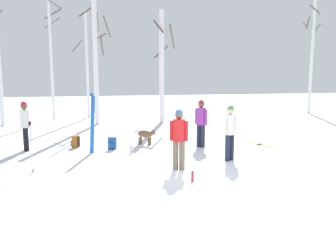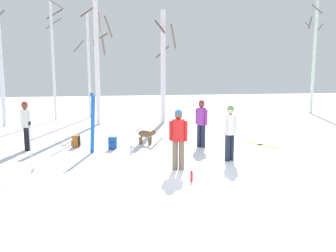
% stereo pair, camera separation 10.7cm
% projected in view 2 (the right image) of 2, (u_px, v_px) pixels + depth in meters
% --- Properties ---
extents(ground_plane, '(60.00, 60.00, 0.00)m').
position_uv_depth(ground_plane, '(193.00, 179.00, 9.19)').
color(ground_plane, white).
extents(person_0, '(0.47, 0.34, 1.72)m').
position_uv_depth(person_0, '(230.00, 129.00, 10.90)').
color(person_0, '#1E2338').
rests_on(person_0, ground_plane).
extents(person_1, '(0.50, 0.34, 1.72)m').
position_uv_depth(person_1, '(178.00, 135.00, 9.90)').
color(person_1, '#72604C').
rests_on(person_1, ground_plane).
extents(person_2, '(0.34, 0.50, 1.72)m').
position_uv_depth(person_2, '(26.00, 123.00, 12.30)').
color(person_2, black).
rests_on(person_2, ground_plane).
extents(person_3, '(0.36, 0.43, 1.72)m').
position_uv_depth(person_3, '(201.00, 120.00, 12.84)').
color(person_3, '#1E2338').
rests_on(person_3, ground_plane).
extents(dog, '(0.78, 0.53, 0.57)m').
position_uv_depth(dog, '(146.00, 134.00, 13.35)').
color(dog, brown).
rests_on(dog, ground_plane).
extents(ski_pair_planted_1, '(0.23, 0.07, 2.03)m').
position_uv_depth(ski_pair_planted_1, '(93.00, 123.00, 11.95)').
color(ski_pair_planted_1, blue).
rests_on(ski_pair_planted_1, ground_plane).
extents(ski_pair_lying_1, '(0.78, 1.64, 0.05)m').
position_uv_depth(ski_pair_lying_1, '(259.00, 145.00, 13.36)').
color(ski_pair_lying_1, yellow).
rests_on(ski_pair_lying_1, ground_plane).
extents(ski_poles_0, '(0.07, 0.26, 1.43)m').
position_uv_depth(ski_poles_0, '(31.00, 146.00, 9.59)').
color(ski_poles_0, '#B2B2BC').
rests_on(ski_poles_0, ground_plane).
extents(backpack_0, '(0.33, 0.31, 0.44)m').
position_uv_depth(backpack_0, '(76.00, 141.00, 12.92)').
color(backpack_0, '#99591E').
rests_on(backpack_0, ground_plane).
extents(backpack_1, '(0.31, 0.33, 0.44)m').
position_uv_depth(backpack_1, '(113.00, 143.00, 12.61)').
color(backpack_1, '#1E4C99').
rests_on(backpack_1, ground_plane).
extents(water_bottle_0, '(0.08, 0.08, 0.25)m').
position_uv_depth(water_bottle_0, '(131.00, 150.00, 11.96)').
color(water_bottle_0, silver).
rests_on(water_bottle_0, ground_plane).
extents(water_bottle_1, '(0.07, 0.07, 0.28)m').
position_uv_depth(water_bottle_1, '(192.00, 176.00, 8.97)').
color(water_bottle_1, red).
rests_on(water_bottle_1, ground_plane).
extents(birch_tree_1, '(1.07, 1.35, 7.57)m').
position_uv_depth(birch_tree_1, '(53.00, 49.00, 19.55)').
color(birch_tree_1, silver).
rests_on(birch_tree_1, ground_plane).
extents(birch_tree_2, '(1.54, 1.52, 6.08)m').
position_uv_depth(birch_tree_2, '(89.00, 63.00, 20.53)').
color(birch_tree_2, silver).
rests_on(birch_tree_2, ground_plane).
extents(birch_tree_3, '(1.59, 1.58, 6.22)m').
position_uv_depth(birch_tree_3, '(97.00, 60.00, 17.88)').
color(birch_tree_3, white).
rests_on(birch_tree_3, ground_plane).
extents(birch_tree_4, '(1.23, 1.18, 5.81)m').
position_uv_depth(birch_tree_4, '(163.00, 65.00, 18.54)').
color(birch_tree_4, silver).
rests_on(birch_tree_4, ground_plane).
extents(birch_tree_5, '(1.07, 1.12, 7.05)m').
position_uv_depth(birch_tree_5, '(314.00, 55.00, 22.37)').
color(birch_tree_5, silver).
rests_on(birch_tree_5, ground_plane).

